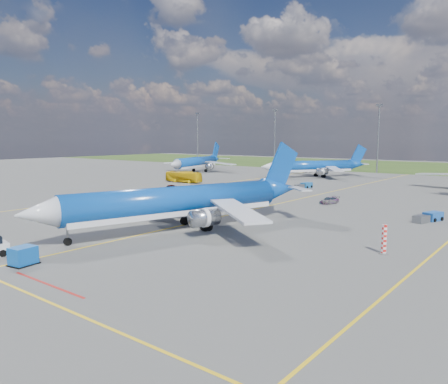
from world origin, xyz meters
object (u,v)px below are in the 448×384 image
Objects in this scene: warning_post at (384,239)px; service_car_b at (236,202)px; bg_jet_nw at (196,172)px; baggage_tug_w at (429,217)px; bg_jet_nnw at (312,177)px; uld_container at (23,256)px; service_car_c at (329,200)px; apron_bus at (184,177)px; baggage_tug_c at (304,186)px; main_airliner at (178,230)px; service_car_a at (170,187)px.

warning_post reaches higher than service_car_b.
bg_jet_nw reaches higher than baggage_tug_w.
uld_container is at bearing -43.44° from bg_jet_nnw.
bg_jet_nnw is 53.23m from service_car_c.
bg_jet_nw reaches higher than bg_jet_nnw.
service_car_b is 0.89× the size of baggage_tug_w.
apron_bus is at bearing 148.88° from warning_post.
bg_jet_nnw is 6.39× the size of baggage_tug_c.
warning_post is 34.88m from uld_container.
baggage_tug_w is at bearing 64.37° from main_airliner.
main_airliner reaches higher than bg_jet_nnw.
uld_container is at bearing -135.43° from warning_post.
warning_post is at bearing -125.21° from apron_bus.
bg_jet_nnw is at bearing 147.58° from baggage_tug_w.
warning_post is at bearing -42.68° from service_car_c.
main_airliner is at bearing -40.23° from bg_jet_nnw.
baggage_tug_c is at bearing 33.13° from service_car_b.
main_airliner is 3.88× the size of apron_bus.
bg_jet_nw is at bearing 146.77° from main_airliner.
service_car_b is 16.83m from service_car_c.
bg_jet_nw is 51.31m from service_car_a.
uld_container is 0.60× the size of service_car_a.
warning_post reaches higher than apron_bus.
warning_post is 0.08× the size of bg_jet_nw.
uld_container is 40.59m from service_car_b.
warning_post is 21.40m from baggage_tug_w.
baggage_tug_c reaches higher than baggage_tug_w.
bg_jet_nnw is (-45.49, 74.17, -1.50)m from warning_post.
bg_jet_nw is 17.77× the size of uld_container.
baggage_tug_w is at bearing 92.09° from warning_post.
bg_jet_nw is 10.70× the size of service_car_a.
warning_post is 76.04m from apron_bus.
baggage_tug_c is at bearing 116.90° from main_airliner.
bg_jet_nw is 9.02× the size of service_car_c.
bg_jet_nw is 109.80m from uld_container.
service_car_c is at bearing -45.66° from bg_jet_nw.
service_car_a is at bearing -129.50° from baggage_tug_c.
uld_container is 0.51× the size of service_car_c.
service_car_b reaches higher than baggage_tug_c.
uld_container reaches higher than service_car_c.
main_airliner is at bearing -137.04° from service_car_b.
bg_jet_nw is 34.47m from apron_bus.
baggage_tug_c is (-3.62, 31.37, -0.12)m from service_car_b.
service_car_a is at bearing 113.56° from uld_container.
uld_container is at bearing -75.25° from main_airliner.
bg_jet_nw is (-85.45, 67.08, -1.50)m from warning_post.
service_car_a is (-31.07, 49.61, -0.25)m from uld_container.
warning_post is 61.31m from service_car_a.
bg_jet_nnw reaches higher than baggage_tug_c.
main_airliner is 8.10× the size of service_car_b.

